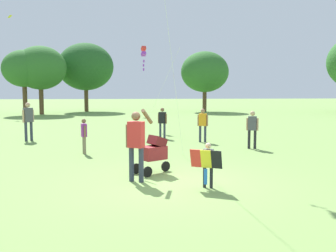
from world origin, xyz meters
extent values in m
plane|color=#75994C|center=(0.00, 0.00, 0.00)|extent=(120.00, 120.00, 0.00)
cylinder|color=brown|center=(-9.91, 23.43, 1.15)|extent=(0.36, 0.36, 2.30)
ellipsoid|color=#2D6628|center=(-9.91, 23.43, 3.68)|extent=(3.46, 3.12, 2.94)
cylinder|color=brown|center=(-8.71, 23.77, 1.05)|extent=(0.36, 0.36, 2.10)
ellipsoid|color=#2D6628|center=(-8.71, 23.77, 3.75)|extent=(4.13, 3.71, 3.51)
cylinder|color=brown|center=(-5.54, 27.14, 1.01)|extent=(0.36, 0.36, 2.02)
ellipsoid|color=#235623|center=(-5.54, 27.14, 4.01)|extent=(4.95, 4.46, 4.21)
cylinder|color=brown|center=(5.08, 26.27, 0.92)|extent=(0.36, 0.36, 1.84)
ellipsoid|color=#2D6628|center=(5.08, 26.27, 3.55)|extent=(4.26, 3.84, 3.62)
cylinder|color=#232328|center=(0.86, -0.51, 0.26)|extent=(0.08, 0.08, 0.51)
cylinder|color=#232328|center=(0.71, -0.45, 0.26)|extent=(0.08, 0.08, 0.51)
cube|color=#4C4C56|center=(0.79, -0.48, 0.71)|extent=(0.26, 0.22, 0.39)
cylinder|color=beige|center=(0.91, -0.54, 0.68)|extent=(0.06, 0.06, 0.34)
cylinder|color=beige|center=(0.66, -0.42, 0.68)|extent=(0.06, 0.06, 0.34)
sphere|color=beige|center=(0.79, -0.48, 0.98)|extent=(0.13, 0.13, 0.13)
cube|color=black|center=(0.93, -0.75, 0.70)|extent=(0.28, 0.24, 0.42)
cube|color=yellow|center=(0.71, -0.64, 0.70)|extent=(0.28, 0.24, 0.42)
cube|color=red|center=(0.49, -0.54, 0.70)|extent=(0.28, 0.24, 0.42)
cube|color=blue|center=(0.70, -0.66, 0.30)|extent=(0.08, 0.04, 0.36)
cylinder|color=#33384C|center=(-0.98, 0.29, 0.42)|extent=(0.12, 0.12, 0.85)
cylinder|color=#33384C|center=(-0.74, 0.17, 0.42)|extent=(0.12, 0.12, 0.85)
cube|color=red|center=(-0.86, 0.23, 1.16)|extent=(0.43, 0.37, 0.63)
cylinder|color=brown|center=(-1.07, 0.33, 1.12)|extent=(0.09, 0.09, 0.56)
cylinder|color=brown|center=(-0.59, 0.25, 1.60)|extent=(0.31, 0.50, 0.40)
sphere|color=brown|center=(-0.86, 0.23, 1.61)|extent=(0.22, 0.22, 0.22)
cylinder|color=black|center=(-0.07, 1.35, 0.14)|extent=(0.25, 0.19, 0.28)
cylinder|color=black|center=(-0.87, 1.11, 0.14)|extent=(0.25, 0.19, 0.28)
cylinder|color=black|center=(-0.58, 0.68, 0.14)|extent=(0.25, 0.19, 0.28)
cube|color=maroon|center=(-0.41, 1.11, 0.56)|extent=(0.78, 0.73, 0.36)
cube|color=maroon|center=(-0.31, 1.18, 0.86)|extent=(0.58, 0.58, 0.35)
cylinder|color=black|center=(-0.79, 0.85, 0.96)|extent=(0.30, 0.42, 0.04)
cylinder|color=silver|center=(0.03, 2.04, 4.06)|extent=(1.30, 3.34, 8.13)
cube|color=red|center=(-0.53, 12.32, 4.31)|extent=(0.30, 0.34, 0.27)
cube|color=purple|center=(-0.53, 12.32, 4.02)|extent=(0.30, 0.34, 0.27)
cube|color=purple|center=(-0.52, 12.31, 3.64)|extent=(0.08, 0.04, 0.14)
cube|color=purple|center=(-0.54, 12.33, 3.42)|extent=(0.08, 0.04, 0.14)
cube|color=purple|center=(-0.53, 12.33, 3.20)|extent=(0.08, 0.04, 0.14)
cylinder|color=silver|center=(0.25, 10.40, 2.01)|extent=(1.56, 3.85, 4.02)
cube|color=yellow|center=(-10.86, 23.50, 7.73)|extent=(0.36, 0.38, 0.24)
cylinder|color=#232328|center=(3.49, 5.02, 0.35)|extent=(0.10, 0.10, 0.69)
cylinder|color=#232328|center=(3.29, 5.09, 0.35)|extent=(0.10, 0.10, 0.69)
cube|color=#4C4C56|center=(3.39, 5.05, 0.95)|extent=(0.35, 0.28, 0.52)
cylinder|color=tan|center=(3.57, 4.99, 0.92)|extent=(0.07, 0.07, 0.46)
cylinder|color=tan|center=(3.22, 5.12, 0.92)|extent=(0.07, 0.07, 0.46)
sphere|color=tan|center=(3.39, 5.05, 1.32)|extent=(0.18, 0.18, 0.18)
cylinder|color=#33384C|center=(1.74, 6.94, 0.34)|extent=(0.10, 0.10, 0.68)
cylinder|color=#33384C|center=(1.93, 6.86, 0.34)|extent=(0.10, 0.10, 0.68)
cube|color=orange|center=(1.83, 6.90, 0.94)|extent=(0.35, 0.28, 0.51)
cylinder|color=#A37556|center=(1.66, 6.97, 0.90)|extent=(0.07, 0.07, 0.46)
cylinder|color=#A37556|center=(2.01, 6.83, 0.90)|extent=(0.07, 0.07, 0.46)
sphere|color=#A37556|center=(1.83, 6.90, 1.30)|extent=(0.18, 0.18, 0.18)
cylinder|color=#7F705B|center=(-2.64, 4.26, 0.30)|extent=(0.09, 0.09, 0.60)
cylinder|color=#7F705B|center=(-2.70, 4.44, 0.30)|extent=(0.09, 0.09, 0.60)
cube|color=purple|center=(-2.67, 4.35, 0.82)|extent=(0.24, 0.30, 0.45)
cylinder|color=brown|center=(-2.62, 4.20, 0.79)|extent=(0.06, 0.06, 0.40)
cylinder|color=brown|center=(-2.72, 4.51, 0.79)|extent=(0.06, 0.06, 0.40)
sphere|color=brown|center=(-2.67, 4.35, 1.14)|extent=(0.15, 0.15, 0.15)
cylinder|color=#33384C|center=(-5.56, 7.72, 0.40)|extent=(0.12, 0.12, 0.80)
cylinder|color=#33384C|center=(-5.38, 7.90, 0.40)|extent=(0.12, 0.12, 0.80)
cube|color=#4C4C56|center=(-5.47, 7.81, 1.10)|extent=(0.40, 0.40, 0.60)
cylinder|color=tan|center=(-5.62, 7.66, 1.06)|extent=(0.09, 0.09, 0.53)
cylinder|color=tan|center=(-5.31, 7.96, 1.06)|extent=(0.09, 0.09, 0.53)
sphere|color=tan|center=(-5.47, 7.81, 1.53)|extent=(0.21, 0.21, 0.21)
cylinder|color=#33384C|center=(0.15, 8.32, 0.33)|extent=(0.10, 0.10, 0.67)
cylinder|color=#33384C|center=(0.33, 8.21, 0.33)|extent=(0.10, 0.10, 0.67)
cube|color=black|center=(0.24, 8.27, 0.92)|extent=(0.34, 0.30, 0.50)
cylinder|color=brown|center=(0.08, 8.36, 0.88)|extent=(0.07, 0.07, 0.45)
cylinder|color=brown|center=(0.40, 8.18, 0.88)|extent=(0.07, 0.07, 0.45)
sphere|color=brown|center=(0.24, 8.27, 1.27)|extent=(0.17, 0.17, 0.17)
camera|label=1|loc=(-0.78, -9.43, 2.35)|focal=42.88mm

